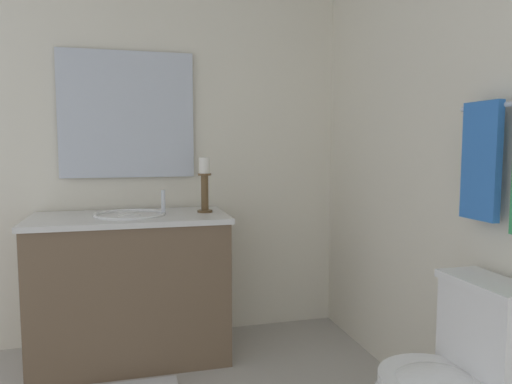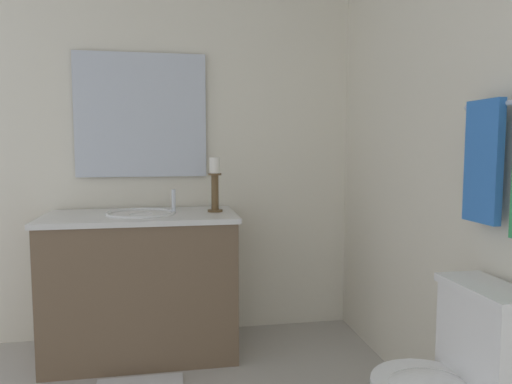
# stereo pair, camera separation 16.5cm
# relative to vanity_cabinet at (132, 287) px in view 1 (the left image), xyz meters

# --- Properties ---
(wall_back) EXTENTS (2.84, 0.04, 2.45)m
(wall_back) POSITION_rel_vanity_cabinet_xyz_m (1.10, 1.39, 0.80)
(wall_back) COLOR silver
(wall_back) RESTS_ON ground
(wall_left) EXTENTS (0.04, 2.65, 2.45)m
(wall_left) POSITION_rel_vanity_cabinet_xyz_m (-0.32, 0.06, 0.80)
(wall_left) COLOR silver
(wall_left) RESTS_ON ground
(vanity_cabinet) EXTENTS (0.58, 1.11, 0.84)m
(vanity_cabinet) POSITION_rel_vanity_cabinet_xyz_m (0.00, 0.00, 0.00)
(vanity_cabinet) COLOR brown
(vanity_cabinet) RESTS_ON ground
(sink_basin) EXTENTS (0.40, 0.40, 0.24)m
(sink_basin) POSITION_rel_vanity_cabinet_xyz_m (0.00, 0.00, 0.38)
(sink_basin) COLOR white
(sink_basin) RESTS_ON vanity_cabinet
(mirror) EXTENTS (0.02, 0.81, 0.77)m
(mirror) POSITION_rel_vanity_cabinet_xyz_m (-0.28, 0.00, 1.00)
(mirror) COLOR silver
(candle_holder_tall) EXTENTS (0.09, 0.09, 0.33)m
(candle_holder_tall) POSITION_rel_vanity_cabinet_xyz_m (-0.02, 0.44, 0.59)
(candle_holder_tall) COLOR brown
(candle_holder_tall) RESTS_ON vanity_cabinet
(towel_near_vanity) EXTENTS (0.19, 0.03, 0.45)m
(towel_near_vanity) POSITION_rel_vanity_cabinet_xyz_m (1.24, 1.31, 0.75)
(towel_near_vanity) COLOR blue
(towel_near_vanity) RESTS_ON towel_bar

